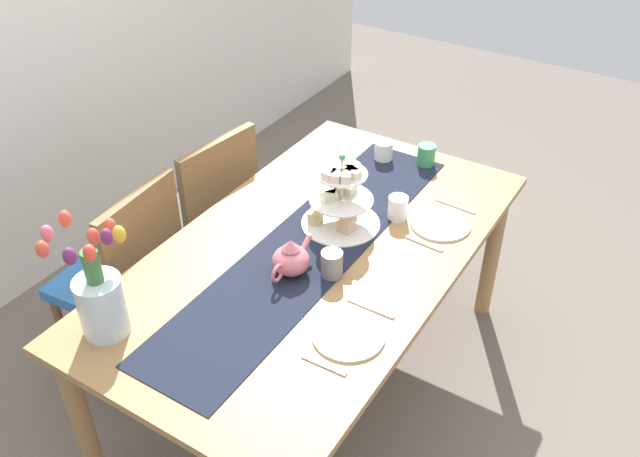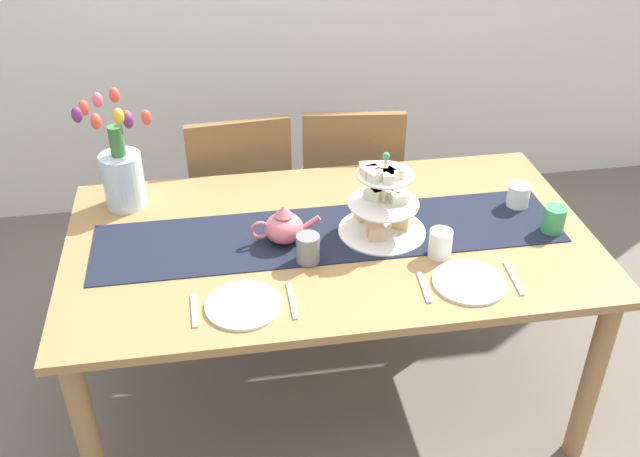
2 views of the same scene
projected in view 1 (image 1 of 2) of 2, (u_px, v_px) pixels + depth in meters
ground_plane at (316, 385)px, 2.91m from camera, size 8.00×8.00×0.00m
dining_table at (316, 269)px, 2.53m from camera, size 1.78×0.99×0.74m
chair_left at (127, 272)px, 2.73m from camera, size 0.45×0.45×0.91m
chair_right at (206, 213)px, 3.07m from camera, size 0.47×0.47×0.91m
table_runner at (311, 247)px, 2.48m from camera, size 1.59×0.35×0.00m
tiered_cake_stand at (340, 200)px, 2.53m from camera, size 0.30×0.30×0.30m
teapot at (291, 259)px, 2.33m from camera, size 0.24×0.13×0.14m
tulip_vase at (99, 296)px, 2.06m from camera, size 0.25×0.23×0.42m
cream_jug at (384, 151)px, 2.97m from camera, size 0.08×0.08×0.08m
dinner_plate_left at (348, 335)px, 2.11m from camera, size 0.23×0.23×0.01m
fork_left at (324, 365)px, 2.02m from camera, size 0.02×0.15×0.01m
knife_left at (371, 308)px, 2.21m from camera, size 0.01×0.17×0.01m
dinner_plate_right at (440, 224)px, 2.59m from camera, size 0.23×0.23×0.01m
fork_right at (424, 244)px, 2.50m from camera, size 0.03×0.15×0.01m
knife_right at (455, 206)px, 2.69m from camera, size 0.03×0.17×0.01m
mug_grey at (332, 264)px, 2.32m from camera, size 0.08×0.08×0.09m
mug_white_text at (398, 208)px, 2.60m from camera, size 0.08×0.08×0.09m
mug_orange at (426, 155)px, 2.93m from camera, size 0.08×0.08×0.09m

